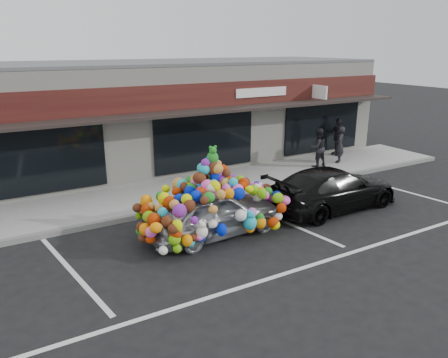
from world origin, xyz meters
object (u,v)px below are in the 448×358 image
black_sedan (333,189)px  pedestrian_c (338,137)px  toy_car (214,207)px  pedestrian_b (318,148)px  pedestrian_a (339,145)px

black_sedan → pedestrian_c: bearing=-46.9°
toy_car → black_sedan: size_ratio=0.92×
black_sedan → pedestrian_c: pedestrian_c is taller
pedestrian_b → pedestrian_a: bearing=-174.0°
toy_car → pedestrian_a: 8.80m
pedestrian_b → pedestrian_c: size_ratio=0.94×
pedestrian_a → pedestrian_b: bearing=-37.9°
toy_car → black_sedan: 4.18m
pedestrian_a → pedestrian_c: bearing=-170.3°
toy_car → black_sedan: bearing=-95.5°
pedestrian_b → pedestrian_c: (2.14, 1.06, 0.05)m
toy_car → pedestrian_c: (8.94, 4.60, 0.18)m
pedestrian_b → pedestrian_c: bearing=-148.9°
black_sedan → pedestrian_c: size_ratio=2.70×
black_sedan → pedestrian_a: bearing=-47.9°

